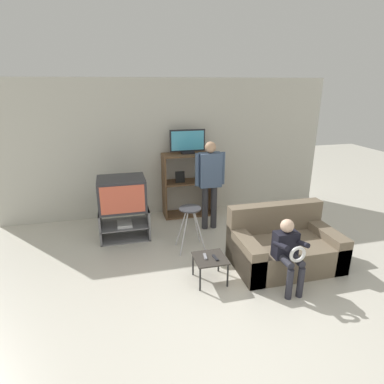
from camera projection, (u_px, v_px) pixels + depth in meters
name	position (u px, v px, depth m)	size (l,w,h in m)	color
ground_plane	(226.00, 320.00, 3.57)	(18.00, 18.00, 0.00)	beige
wall_back	(170.00, 148.00, 6.22)	(6.40, 0.06, 2.60)	beige
tv_stand	(125.00, 223.00, 5.42)	(0.82, 0.56, 0.52)	slate
television_main	(122.00, 194.00, 5.23)	(0.76, 0.60, 0.53)	#2D2D33
media_shelf	(188.00, 184.00, 6.24)	(0.97, 0.42, 1.24)	brown
television_flat	(188.00, 142.00, 6.00)	(0.67, 0.20, 0.45)	black
folding_stool	(190.00, 216.00, 4.92)	(0.43, 0.38, 0.70)	#B7B7BC
snack_table	(210.00, 260.00, 4.19)	(0.41, 0.41, 0.35)	#38332D
remote_control_black	(215.00, 258.00, 4.15)	(0.04, 0.14, 0.02)	#232328
remote_control_white	(205.00, 256.00, 4.18)	(0.04, 0.14, 0.02)	gray
couch	(283.00, 246.00, 4.62)	(1.46, 0.92, 0.82)	#756651
person_standing_adult	(210.00, 177.00, 5.54)	(0.53, 0.20, 1.58)	#2D2D33
person_seated_child	(288.00, 250.00, 3.98)	(0.33, 0.43, 0.91)	#2D2D38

